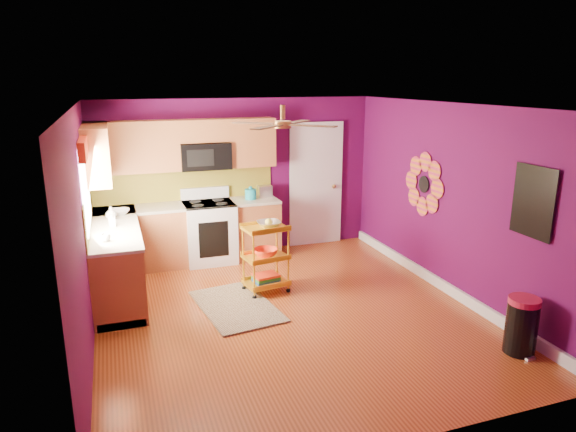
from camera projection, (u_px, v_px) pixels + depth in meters
name	position (u px, v px, depth m)	size (l,w,h in m)	color
ground	(288.00, 313.00, 6.32)	(5.00, 5.00, 0.00)	maroon
room_envelope	(291.00, 183.00, 5.91)	(4.54, 5.04, 2.52)	#4E0843
lower_cabinets	(160.00, 246.00, 7.44)	(2.81, 2.31, 0.94)	#965029
electric_range	(210.00, 231.00, 8.00)	(0.76, 0.66, 1.13)	white
upper_cabinetry	(159.00, 149.00, 7.44)	(2.80, 2.30, 1.26)	#965029
left_window	(85.00, 170.00, 6.13)	(0.08, 1.35, 1.08)	white
panel_door	(316.00, 186.00, 8.73)	(0.95, 0.11, 2.15)	white
right_wall_art	(467.00, 191.00, 6.34)	(0.04, 2.74, 1.04)	black
ceiling_fan	(283.00, 124.00, 5.91)	(1.01, 1.01, 0.26)	#BF8C3F
shag_rug	(236.00, 306.00, 6.48)	(0.84, 1.37, 0.02)	black
rolling_cart	(266.00, 255.00, 6.83)	(0.62, 0.49, 1.02)	gold
trash_can	(522.00, 325.00, 5.34)	(0.35, 0.37, 0.62)	black
teal_kettle	(251.00, 194.00, 8.12)	(0.18, 0.18, 0.21)	teal
toaster	(265.00, 191.00, 8.30)	(0.22, 0.15, 0.18)	beige
soap_bottle_a	(112.00, 220.00, 6.61)	(0.08, 0.08, 0.18)	#EA3F72
soap_bottle_b	(111.00, 213.00, 6.94)	(0.14, 0.14, 0.18)	white
counter_dish	(119.00, 212.00, 7.22)	(0.29, 0.29, 0.07)	white
counter_cup	(105.00, 238.00, 6.01)	(0.12, 0.12, 0.09)	white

